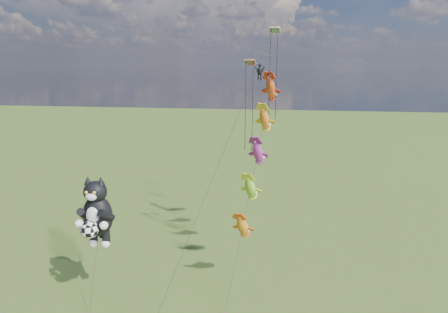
# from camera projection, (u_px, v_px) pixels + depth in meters

# --- Properties ---
(ground) EXTENTS (300.00, 300.00, 0.00)m
(ground) POSITION_uv_depth(u_px,v_px,m) (32.00, 309.00, 31.15)
(ground) COLOR #274310
(cat_kite_rig) EXTENTS (2.84, 4.23, 10.92)m
(cat_kite_rig) POSITION_uv_depth(u_px,v_px,m) (96.00, 212.00, 31.04)
(cat_kite_rig) COLOR brown
(cat_kite_rig) RESTS_ON ground
(fish_windsock_rig) EXTENTS (3.78, 15.60, 20.70)m
(fish_windsock_rig) POSITION_uv_depth(u_px,v_px,m) (258.00, 153.00, 35.63)
(fish_windsock_rig) COLOR brown
(fish_windsock_rig) RESTS_ON ground
(parafoil_rig) EXTENTS (9.10, 15.54, 23.58)m
(parafoil_rig) POSITION_uv_depth(u_px,v_px,m) (258.00, 78.00, 35.15)
(parafoil_rig) COLOR brown
(parafoil_rig) RESTS_ON ground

